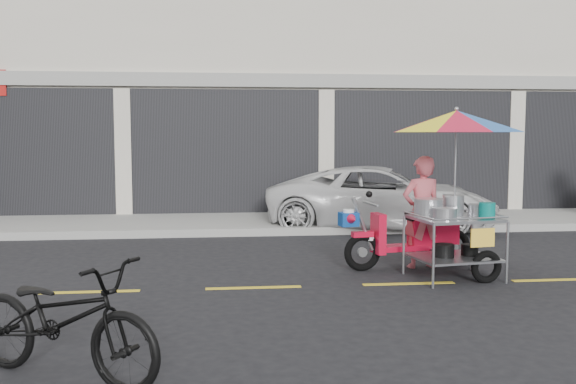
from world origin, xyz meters
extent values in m
plane|color=black|center=(0.00, 0.00, 0.00)|extent=(90.00, 90.00, 0.00)
cube|color=gray|center=(0.00, 5.50, 0.07)|extent=(45.00, 3.00, 0.15)
cube|color=beige|center=(0.00, 10.50, 4.00)|extent=(36.00, 8.00, 8.00)
cube|color=black|center=(0.00, 6.47, 1.45)|extent=(35.28, 0.06, 2.90)
cube|color=gray|center=(0.00, 6.45, 3.10)|extent=(36.00, 0.12, 0.30)
cube|color=gold|center=(0.00, 0.00, 0.00)|extent=(42.00, 0.10, 0.01)
imported|color=silver|center=(0.84, 4.70, 0.63)|extent=(4.95, 3.24, 1.27)
imported|color=black|center=(-3.65, -2.84, 0.49)|extent=(1.94, 1.51, 0.98)
torus|color=black|center=(-0.42, 0.84, 0.27)|extent=(0.55, 0.19, 0.54)
torus|color=black|center=(0.99, 1.06, 0.27)|extent=(0.55, 0.19, 0.54)
cylinder|color=#9EA0A5|center=(-0.42, 0.84, 0.27)|extent=(0.14, 0.08, 0.13)
cylinder|color=#9EA0A5|center=(0.99, 1.06, 0.27)|extent=(0.14, 0.08, 0.13)
cube|color=red|center=(-0.42, 0.84, 0.52)|extent=(0.32, 0.16, 0.08)
cylinder|color=#9EA0A5|center=(-0.42, 0.84, 0.67)|extent=(0.35, 0.10, 0.77)
cube|color=red|center=(-0.19, 0.87, 0.52)|extent=(0.16, 0.34, 0.57)
cube|color=red|center=(0.23, 0.94, 0.30)|extent=(0.79, 0.38, 0.08)
cube|color=red|center=(0.66, 1.00, 0.52)|extent=(0.74, 0.35, 0.38)
cube|color=black|center=(0.56, 0.99, 0.74)|extent=(0.65, 0.32, 0.10)
cylinder|color=#9EA0A5|center=(-0.31, 0.85, 0.95)|extent=(0.11, 0.52, 0.03)
sphere|color=black|center=(-0.28, 1.05, 1.07)|extent=(0.10, 0.10, 0.10)
cylinder|color=white|center=(-0.31, 0.85, 0.46)|extent=(0.13, 0.13, 0.05)
cube|color=navy|center=(-0.63, 0.80, 0.74)|extent=(0.28, 0.24, 0.19)
cylinder|color=white|center=(-0.63, 0.80, 0.86)|extent=(0.17, 0.17, 0.05)
cone|color=red|center=(-0.60, 0.64, 0.76)|extent=(0.20, 0.23, 0.17)
torus|color=black|center=(1.01, -0.05, 0.21)|extent=(0.45, 0.16, 0.44)
cylinder|color=#9EA0A5|center=(0.23, -0.27, 0.40)|extent=(0.04, 0.04, 0.81)
cylinder|color=#9EA0A5|center=(0.10, 0.58, 0.40)|extent=(0.04, 0.04, 0.81)
cylinder|color=#9EA0A5|center=(1.26, -0.10, 0.40)|extent=(0.04, 0.04, 0.81)
cylinder|color=#9EA0A5|center=(1.13, 0.74, 0.40)|extent=(0.04, 0.04, 0.81)
cube|color=#9EA0A5|center=(0.68, 0.24, 0.29)|extent=(1.17, 1.01, 0.03)
cube|color=#9EA0A5|center=(0.68, 0.24, 0.81)|extent=(1.17, 1.01, 0.04)
cylinder|color=#9EA0A5|center=(0.75, -0.19, 0.87)|extent=(1.04, 0.18, 0.02)
cylinder|color=#9EA0A5|center=(0.61, 0.66, 0.87)|extent=(1.04, 0.18, 0.02)
cylinder|color=#9EA0A5|center=(0.16, 0.16, 0.87)|extent=(0.15, 0.85, 0.02)
cylinder|color=#9EA0A5|center=(1.20, 0.32, 0.87)|extent=(0.15, 0.85, 0.02)
cylinder|color=#9EA0A5|center=(0.61, 0.66, 0.29)|extent=(0.15, 0.71, 0.04)
cylinder|color=#9EA0A5|center=(0.61, 0.66, 0.76)|extent=(0.15, 0.71, 0.04)
cube|color=yellow|center=(0.89, -0.19, 0.62)|extent=(0.33, 0.07, 0.24)
cylinder|color=#B7B7BC|center=(0.37, 0.38, 0.94)|extent=(0.43, 0.43, 0.22)
cylinder|color=#B7B7BC|center=(0.74, 0.46, 0.95)|extent=(0.32, 0.32, 0.25)
cylinder|color=#B7B7BC|center=(1.03, 0.34, 0.90)|extent=(0.27, 0.27, 0.14)
cylinder|color=#B7B7BC|center=(0.47, 0.03, 0.89)|extent=(0.35, 0.35, 0.13)
cylinder|color=#06665F|center=(1.05, 0.05, 0.93)|extent=(0.24, 0.24, 0.21)
cylinder|color=black|center=(0.54, 0.22, 0.39)|extent=(0.30, 0.30, 0.17)
cylinder|color=black|center=(0.92, 0.27, 0.38)|extent=(0.26, 0.26, 0.15)
cylinder|color=#9EA0A5|center=(0.71, 0.34, 1.52)|extent=(0.03, 0.03, 1.43)
sphere|color=#9EA0A5|center=(0.71, 0.34, 2.25)|extent=(0.06, 0.06, 0.06)
imported|color=#C4535C|center=(0.47, 0.97, 0.81)|extent=(0.64, 0.47, 1.61)
camera|label=1|loc=(-2.42, -7.89, 1.94)|focal=40.00mm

